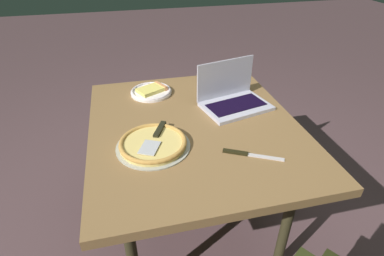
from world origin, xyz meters
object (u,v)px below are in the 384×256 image
object	(u,v)px
pizza_tray	(153,143)
table_knife	(247,154)
laptop	(233,97)
pizza_plate	(151,91)
dining_table	(194,136)

from	to	relation	value
pizza_tray	table_knife	world-z (taller)	pizza_tray
laptop	pizza_tray	world-z (taller)	laptop
pizza_plate	pizza_tray	distance (m)	0.51
laptop	pizza_tray	xyz separation A→B (m)	(0.27, -0.45, -0.03)
table_knife	pizza_plate	bearing A→B (deg)	-154.50
dining_table	pizza_tray	xyz separation A→B (m)	(0.13, -0.21, 0.08)
pizza_plate	dining_table	bearing A→B (deg)	22.93
laptop	table_knife	xyz separation A→B (m)	(0.42, -0.09, -0.04)
table_knife	pizza_tray	bearing A→B (deg)	-111.49
pizza_tray	table_knife	size ratio (longest dim) A/B	1.37
dining_table	pizza_plate	distance (m)	0.41
laptop	table_knife	world-z (taller)	laptop
pizza_plate	pizza_tray	bearing A→B (deg)	-6.19
pizza_tray	table_knife	bearing A→B (deg)	68.51
dining_table	table_knife	bearing A→B (deg)	28.79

